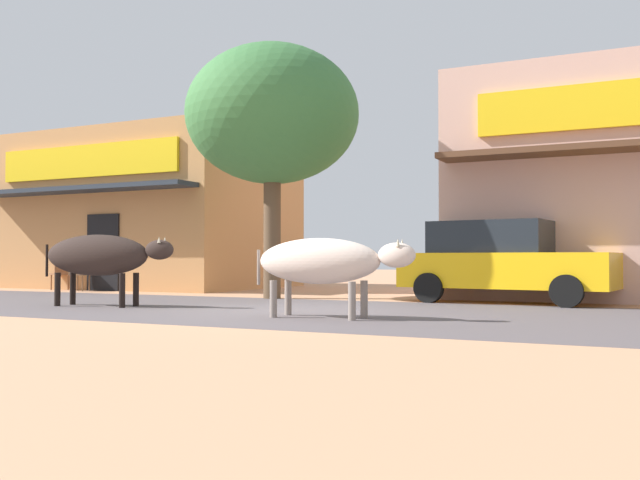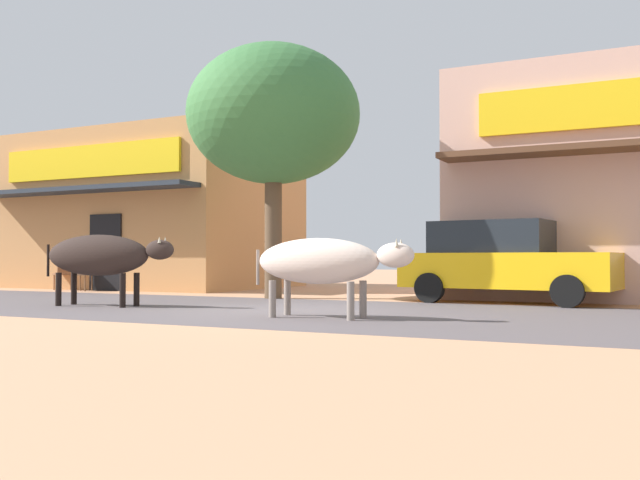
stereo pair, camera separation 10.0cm
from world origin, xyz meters
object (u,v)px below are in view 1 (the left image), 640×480
object	(u,v)px
parked_hatchback_car	(503,261)
cow_near_brown	(100,256)
cafe_chair_near_tree	(78,272)
roadside_tree	(272,116)
cafe_chair_by_doorway	(61,272)
cow_far_dark	(323,262)

from	to	relation	value
parked_hatchback_car	cow_near_brown	xyz separation A→B (m)	(-6.54, -4.35, 0.10)
cafe_chair_near_tree	cow_near_brown	bearing A→B (deg)	-41.89
parked_hatchback_car	roadside_tree	bearing A→B (deg)	-171.21
roadside_tree	cafe_chair_near_tree	xyz separation A→B (m)	(-6.51, 0.77, -3.56)
cow_near_brown	cafe_chair_by_doorway	distance (m)	7.31
roadside_tree	cow_near_brown	size ratio (longest dim) A/B	2.05
parked_hatchback_car	cow_far_dark	size ratio (longest dim) A/B	1.67
roadside_tree	cow_near_brown	xyz separation A→B (m)	(-1.64, -3.59, -3.14)
cafe_chair_by_doorway	roadside_tree	bearing A→B (deg)	-7.62
cow_near_brown	cafe_chair_by_doorway	bearing A→B (deg)	141.24
parked_hatchback_car	cow_far_dark	bearing A→B (deg)	-109.57
parked_hatchback_car	cafe_chair_by_doorway	xyz separation A→B (m)	(-12.23, 0.22, -0.33)
cow_far_dark	roadside_tree	bearing A→B (deg)	127.94
cafe_chair_near_tree	cafe_chair_by_doorway	bearing A→B (deg)	165.97
cow_near_brown	cafe_chair_near_tree	world-z (taller)	cow_near_brown
cow_far_dark	cafe_chair_by_doorway	size ratio (longest dim) A/B	2.79
cafe_chair_by_doorway	cafe_chair_near_tree	bearing A→B (deg)	-14.03
roadside_tree	cafe_chair_by_doorway	xyz separation A→B (m)	(-7.33, 0.98, -3.56)
roadside_tree	cow_near_brown	bearing A→B (deg)	-114.60
roadside_tree	parked_hatchback_car	xyz separation A→B (m)	(4.90, 0.76, -3.24)
parked_hatchback_car	cow_far_dark	xyz separation A→B (m)	(-1.72, -4.84, 0.00)
roadside_tree	cafe_chair_near_tree	world-z (taller)	roadside_tree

